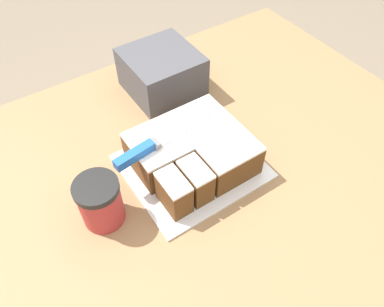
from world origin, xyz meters
TOP-DOWN VIEW (x-y plane):
  - countertop at (0.00, 0.00)m, footprint 1.40×1.10m
  - cake_board at (0.02, 0.06)m, footprint 0.31×0.29m
  - cake at (0.03, 0.06)m, footprint 0.26×0.23m
  - knife at (-0.08, 0.09)m, footprint 0.27×0.06m
  - coffee_cup at (-0.22, 0.05)m, footprint 0.10×0.10m
  - storage_box at (0.12, 0.35)m, footprint 0.20×0.20m

SIDE VIEW (x-z plane):
  - countertop at x=0.00m, z-range 0.00..0.93m
  - cake_board at x=0.02m, z-range 0.93..0.94m
  - cake at x=0.03m, z-range 0.94..1.02m
  - coffee_cup at x=-0.22m, z-range 0.93..1.05m
  - storage_box at x=0.12m, z-range 0.93..1.05m
  - knife at x=-0.08m, z-range 1.02..1.04m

